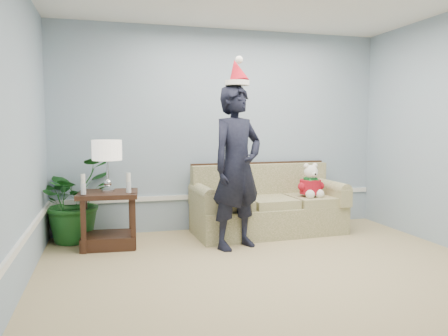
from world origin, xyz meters
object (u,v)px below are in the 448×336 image
(side_table, at_px, (109,225))
(table_lamp, at_px, (107,152))
(man, at_px, (237,167))
(sofa, at_px, (267,208))
(teddy_bear, at_px, (311,185))
(houseplant, at_px, (74,199))

(side_table, bearing_deg, table_lamp, -81.30)
(table_lamp, relative_size, man, 0.32)
(sofa, xyz_separation_m, teddy_bear, (0.54, -0.17, 0.32))
(side_table, relative_size, man, 0.38)
(sofa, bearing_deg, teddy_bear, -20.45)
(side_table, height_order, man, man)
(houseplant, xyz_separation_m, man, (1.83, -0.79, 0.42))
(side_table, relative_size, houseplant, 0.69)
(sofa, xyz_separation_m, houseplant, (-2.43, 0.19, 0.19))
(sofa, distance_m, teddy_bear, 0.65)
(sofa, bearing_deg, table_lamp, -177.39)
(houseplant, bearing_deg, sofa, -4.46)
(side_table, bearing_deg, man, -16.15)
(sofa, bearing_deg, houseplant, 172.80)
(table_lamp, height_order, teddy_bear, table_lamp)
(houseplant, height_order, teddy_bear, houseplant)
(sofa, relative_size, side_table, 2.78)
(houseplant, relative_size, teddy_bear, 2.28)
(sofa, relative_size, teddy_bear, 4.37)
(sofa, bearing_deg, side_table, -177.54)
(teddy_bear, bearing_deg, table_lamp, 176.15)
(houseplant, bearing_deg, side_table, -43.00)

